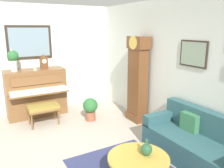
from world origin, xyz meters
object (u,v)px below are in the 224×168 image
Objects in this scene: piano at (36,92)px; flower_vase at (13,58)px; piano_bench at (43,108)px; coffee_table at (138,159)px; teacup at (35,69)px; grandfather_clock at (138,82)px; potted_plant at (90,108)px; mantel_clock at (44,62)px; couch at (199,144)px; green_jug at (146,149)px.

flower_vase reaches higher than piano.
piano is 2.06× the size of piano_bench.
teacup reaches higher than coffee_table.
teacup is (-0.59, 0.01, 0.81)m from piano_bench.
grandfather_clock is at bearing 57.81° from flower_vase.
grandfather_clock is 3.62× the size of potted_plant.
teacup is at bearing -63.20° from mantel_clock.
piano reaches higher than potted_plant.
couch is at bearing 24.54° from mantel_clock.
grandfather_clock reaches higher than coffee_table.
piano_bench is at bearing -1.06° from piano.
piano is 1.64× the size of coffee_table.
piano is 6.00× the size of green_jug.
teacup reaches higher than green_jug.
coffee_table is at bearing 10.69° from teacup.
piano is 0.71× the size of grandfather_clock.
mantel_clock reaches higher than green_jug.
piano is 3.61m from green_jug.
couch is at bearing 27.75° from piano.
couch reaches higher than piano_bench.
grandfather_clock is 2.51m from teacup.
piano_bench is 0.37× the size of couch.
grandfather_clock is 8.46× the size of green_jug.
piano_bench is 2.28m from grandfather_clock.
grandfather_clock is 2.31× the size of coffee_table.
flower_vase is at bearing -89.81° from piano.
piano_bench is 1.23m from mantel_clock.
mantel_clock is (-3.55, -1.62, 1.05)m from couch.
mantel_clock reaches higher than teacup.
piano reaches higher than green_jug.
piano is 2.48× the size of flower_vase.
couch is at bearing -4.75° from grandfather_clock.
potted_plant is at bearing -161.87° from couch.
piano_bench is 1.39m from flower_vase.
teacup is at bearing -169.31° from coffee_table.
piano_bench is 1.25× the size of potted_plant.
grandfather_clock is (1.57, 2.03, 0.36)m from piano.
flower_vase is at bearing -105.75° from teacup.
flower_vase is 0.56m from teacup.
mantel_clock is at bearing 160.12° from piano_bench.
flower_vase is at bearing -146.70° from couch.
potted_plant is (-2.51, 0.27, -0.20)m from green_jug.
flower_vase is (-3.53, -1.10, 1.11)m from coffee_table.
mantel_clock is at bearing 89.96° from flower_vase.
mantel_clock reaches higher than coffee_table.
teacup is at bearing -2.82° from piano.
coffee_table is at bearing -9.22° from potted_plant.
green_jug is 2.53m from potted_plant.
mantel_clock is 3.28× the size of teacup.
coffee_table is at bearing 6.26° from mantel_clock.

